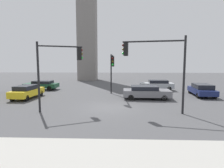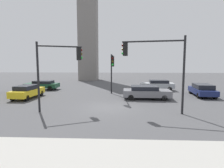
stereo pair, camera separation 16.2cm
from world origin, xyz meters
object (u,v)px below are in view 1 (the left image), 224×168
traffic_light_1 (59,63)px  car_3 (146,92)px  car_5 (157,85)px  car_2 (27,91)px  car_6 (42,85)px  traffic_light_2 (112,66)px  car_4 (202,90)px  traffic_light_0 (155,59)px

traffic_light_1 → car_3: bearing=8.7°
traffic_light_1 → car_5: traffic_light_1 is taller
car_2 → car_6: 6.32m
traffic_light_2 → car_4: traffic_light_2 is taller
traffic_light_0 → car_3: size_ratio=1.16×
car_2 → traffic_light_0: bearing=-108.7°
traffic_light_1 → traffic_light_2: traffic_light_1 is taller
car_3 → car_5: bearing=71.7°
traffic_light_0 → car_5: (2.43, 11.47, -3.27)m
car_5 → car_6: (-15.77, -0.08, -0.06)m
traffic_light_0 → car_2: 13.77m
car_3 → car_4: (6.52, 1.96, -0.00)m
car_4 → traffic_light_2: bearing=99.9°
traffic_light_2 → car_6: traffic_light_2 is taller
car_3 → car_6: car_3 is taller
traffic_light_1 → car_6: (-6.05, 11.00, -3.05)m
car_6 → car_3: bearing=157.4°
car_3 → traffic_light_0: bearing=-89.1°
traffic_light_1 → car_4: size_ratio=1.09×
traffic_light_0 → car_5: 12.18m
traffic_light_2 → car_4: bearing=90.4°
traffic_light_1 → car_4: traffic_light_1 is taller
car_4 → car_5: car_5 is taller
car_4 → car_5: bearing=50.5°
car_2 → car_5: (14.77, 6.32, 0.02)m
car_2 → car_4: bearing=-79.6°
traffic_light_2 → car_5: bearing=126.0°
car_4 → traffic_light_1: bearing=121.6°
car_4 → car_5: 5.92m
traffic_light_0 → car_2: size_ratio=1.28×
traffic_light_1 → car_3: 9.42m
traffic_light_0 → car_6: 17.85m
traffic_light_2 → car_3: bearing=68.2°
traffic_light_0 → car_4: traffic_light_0 is taller
traffic_light_1 → car_2: bearing=111.6°
car_2 → car_4: 19.10m
car_3 → car_6: 14.76m
car_3 → car_5: (2.31, 6.13, 0.03)m
car_5 → traffic_light_0: bearing=80.1°
car_6 → traffic_light_0: bearing=141.1°
traffic_light_1 → car_6: size_ratio=1.18×
traffic_light_2 → traffic_light_1: bearing=-36.4°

